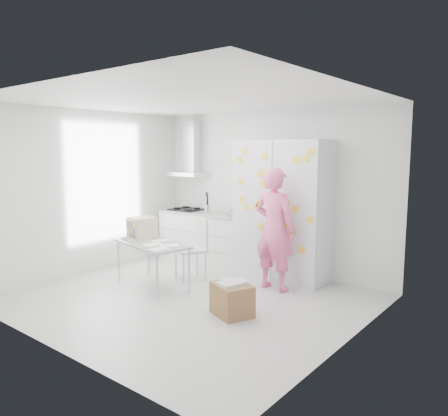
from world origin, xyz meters
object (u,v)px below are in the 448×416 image
Objects in this scene: desk at (145,234)px; chair at (195,245)px; cardboard_box at (232,299)px; person at (274,229)px.

desk is 0.80m from chair.
chair is at bearing 148.75° from cardboard_box.
person reaches higher than desk.
desk reaches higher than cardboard_box.
person is at bearing 41.97° from desk.
cardboard_box is at bearing 5.44° from desk.
desk reaches higher than chair.
person is at bearing 96.55° from cardboard_box.
person is 1.97m from desk.
person is 1.82× the size of chair.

